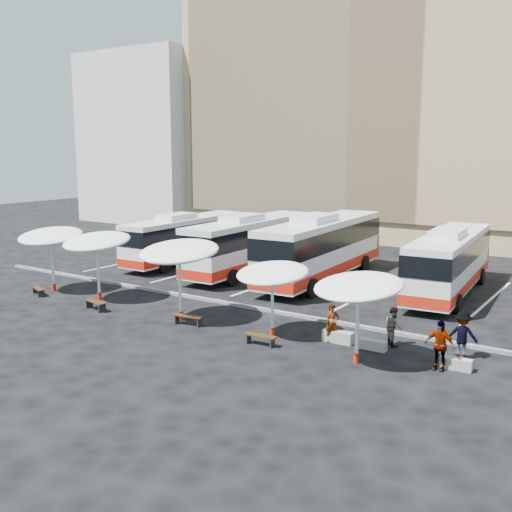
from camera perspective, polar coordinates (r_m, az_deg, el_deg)
The scene contains 25 objects.
ground at distance 31.30m, azimuth -4.59°, elevation -4.60°, with size 120.00×120.00×0.00m, color black.
sandstone_building at distance 58.85m, azimuth 15.48°, elevation 14.39°, with size 42.00×18.25×29.60m.
apartment_block at distance 69.76m, azimuth -8.58°, elevation 10.95°, with size 14.00×14.00×18.00m, color silver.
curb_divider at distance 31.67m, azimuth -4.03°, elevation -4.28°, with size 34.00×0.25×0.15m, color black.
bay_lines at distance 37.72m, azimuth 2.96°, elevation -2.01°, with size 24.15×12.00×0.01m.
bus_0 at distance 42.46m, azimuth -6.71°, elevation 1.79°, with size 2.80×11.23×3.55m.
bus_1 at distance 38.89m, azimuth -0.50°, elevation 1.32°, with size 3.10×12.22×3.86m.
bus_2 at distance 36.68m, azimuth 6.29°, elevation 0.95°, with size 3.58×13.18×4.14m.
bus_3 at distance 34.68m, azimuth 17.97°, elevation -0.38°, with size 3.48×11.93×3.73m.
sunshade_0 at distance 35.45m, azimuth -18.96°, elevation 1.79°, with size 4.50×4.53×3.69m.
sunshade_1 at distance 32.65m, azimuth -14.92°, elevation 1.34°, with size 3.88×3.92×3.70m.
sunshade_2 at distance 27.86m, azimuth -7.33°, elevation 0.41°, with size 4.09×4.13×3.87m.
sunshade_3 at distance 25.44m, azimuth 1.58°, elevation -1.67°, with size 3.18×3.22×3.24m.
sunshade_4 at distance 22.42m, azimuth 9.73°, elevation -2.91°, with size 4.16×4.18×3.48m.
wood_bench_0 at distance 35.15m, azimuth -20.01°, elevation -3.03°, with size 1.36×0.82×0.40m.
wood_bench_1 at distance 31.07m, azimuth -15.04°, elevation -4.36°, with size 1.57×0.69×0.47m.
wood_bench_2 at distance 27.72m, azimuth -6.48°, elevation -5.85°, with size 1.53×0.64×0.46m.
wood_bench_3 at distance 24.83m, azimuth 0.42°, elevation -7.76°, with size 1.42×0.47×0.43m.
conc_bench_0 at distance 25.42m, azimuth 7.82°, elevation -7.62°, with size 1.32×0.44×0.49m, color gray.
conc_bench_1 at distance 24.77m, azimuth 11.10°, elevation -8.31°, with size 1.08×0.36×0.40m, color gray.
conc_bench_2 at distance 23.44m, azimuth 18.52°, elevation -9.72°, with size 1.14×0.38×0.43m, color gray.
passenger_0 at distance 25.27m, azimuth 7.27°, elevation -6.38°, with size 0.59×0.39×1.62m, color black.
passenger_1 at distance 25.29m, azimuth 12.97°, elevation -6.55°, with size 0.79×0.61×1.62m, color black.
passenger_2 at distance 22.99m, azimuth 17.08°, elevation -8.14°, with size 1.09×0.45×1.86m, color black.
passenger_3 at distance 24.46m, azimuth 19.03°, elevation -7.13°, with size 1.21×0.69×1.87m, color black.
Camera 1 is at (18.83, -23.69, 8.00)m, focal length 42.00 mm.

